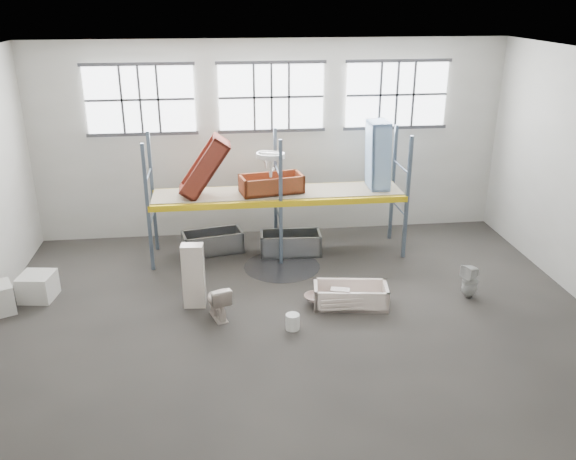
{
  "coord_description": "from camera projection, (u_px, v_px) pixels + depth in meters",
  "views": [
    {
      "loc": [
        -1.39,
        -10.02,
        6.02
      ],
      "look_at": [
        0.0,
        1.5,
        1.4
      ],
      "focal_mm": 37.3,
      "sensor_mm": 36.0,
      "label": 1
    }
  ],
  "objects": [
    {
      "name": "carton_far",
      "position": [
        38.0,
        286.0,
        12.54
      ],
      "size": [
        0.76,
        0.76,
        0.55
      ],
      "primitive_type": "cube",
      "rotation": [
        0.0,
        0.0,
        -0.15
      ],
      "color": "silver",
      "rests_on": "floor"
    },
    {
      "name": "bathtub_beige",
      "position": [
        350.0,
        295.0,
        12.3
      ],
      "size": [
        1.59,
        0.92,
        0.44
      ],
      "primitive_type": null,
      "rotation": [
        0.0,
        0.0,
        -0.14
      ],
      "color": "#F3DDD0",
      "rests_on": "floor"
    },
    {
      "name": "rust_tub_tilted",
      "position": [
        205.0,
        167.0,
        13.69
      ],
      "size": [
        1.23,
        0.73,
        1.5
      ],
      "primitive_type": null,
      "rotation": [
        0.0,
        -0.96,
        0.01
      ],
      "color": "maroon",
      "rests_on": "shelf_deck"
    },
    {
      "name": "window_mid",
      "position": [
        271.0,
        97.0,
        14.84
      ],
      "size": [
        2.6,
        0.04,
        1.6
      ],
      "primitive_type": "cube",
      "color": "white",
      "rests_on": "wall_back"
    },
    {
      "name": "floor",
      "position": [
        297.0,
        327.0,
        11.64
      ],
      "size": [
        12.0,
        10.0,
        0.1
      ],
      "primitive_type": "cube",
      "color": "#433F3A",
      "rests_on": "ground"
    },
    {
      "name": "blue_tub_upright",
      "position": [
        378.0,
        155.0,
        14.29
      ],
      "size": [
        0.53,
        0.78,
        1.65
      ],
      "primitive_type": null,
      "rotation": [
        0.0,
        1.54,
        -0.02
      ],
      "color": "#88ADDB",
      "rests_on": "shelf_deck"
    },
    {
      "name": "cistern_tall",
      "position": [
        194.0,
        276.0,
        12.11
      ],
      "size": [
        0.46,
        0.32,
        1.36
      ],
      "primitive_type": "cube",
      "rotation": [
        0.0,
        0.0,
        -0.08
      ],
      "color": "beige",
      "rests_on": "floor"
    },
    {
      "name": "rack_upright_ma",
      "position": [
        281.0,
        204.0,
        13.74
      ],
      "size": [
        0.08,
        0.08,
        3.0
      ],
      "primitive_type": "cube",
      "color": "slate",
      "rests_on": "floor"
    },
    {
      "name": "bucket",
      "position": [
        293.0,
        322.0,
        11.43
      ],
      "size": [
        0.34,
        0.34,
        0.31
      ],
      "primitive_type": "cylinder",
      "rotation": [
        0.0,
        0.0,
        0.31
      ],
      "color": "white",
      "rests_on": "floor"
    },
    {
      "name": "window_left",
      "position": [
        140.0,
        100.0,
        14.49
      ],
      "size": [
        2.6,
        0.04,
        1.6
      ],
      "primitive_type": "cube",
      "color": "white",
      "rests_on": "wall_back"
    },
    {
      "name": "rack_upright_lb",
      "position": [
        153.0,
        192.0,
        14.51
      ],
      "size": [
        0.08,
        0.08,
        3.0
      ],
      "primitive_type": "cube",
      "color": "slate",
      "rests_on": "floor"
    },
    {
      "name": "rack_beam_back",
      "position": [
        275.0,
        188.0,
        14.85
      ],
      "size": [
        6.0,
        0.1,
        0.14
      ],
      "primitive_type": "cube",
      "color": "yellow",
      "rests_on": "floor"
    },
    {
      "name": "rack_upright_ra",
      "position": [
        407.0,
        199.0,
        14.07
      ],
      "size": [
        0.08,
        0.08,
        3.0
      ],
      "primitive_type": "cube",
      "color": "slate",
      "rests_on": "floor"
    },
    {
      "name": "wall_back",
      "position": [
        271.0,
        140.0,
        15.35
      ],
      "size": [
        12.0,
        0.1,
        5.0
      ],
      "primitive_type": "cube",
      "color": "#B7B4A9",
      "rests_on": "ground"
    },
    {
      "name": "sink_in_tub",
      "position": [
        315.0,
        298.0,
        12.3
      ],
      "size": [
        0.55,
        0.55,
        0.16
      ],
      "primitive_type": "imported",
      "rotation": [
        0.0,
        0.0,
        0.2
      ],
      "color": "#C9ACA3",
      "rests_on": "bathtub_beige"
    },
    {
      "name": "wall_front",
      "position": [
        366.0,
        367.0,
        6.04
      ],
      "size": [
        12.0,
        0.1,
        5.0
      ],
      "primitive_type": "cube",
      "color": "#BAB8AE",
      "rests_on": "ground"
    },
    {
      "name": "ceiling",
      "position": [
        299.0,
        56.0,
        9.75
      ],
      "size": [
        12.0,
        10.0,
        0.1
      ],
      "primitive_type": "cube",
      "color": "silver",
      "rests_on": "ground"
    },
    {
      "name": "wet_patch",
      "position": [
        282.0,
        266.0,
        14.11
      ],
      "size": [
        1.8,
        1.8,
        0.0
      ],
      "primitive_type": "cylinder",
      "color": "black",
      "rests_on": "floor"
    },
    {
      "name": "toilet_beige",
      "position": [
        218.0,
        301.0,
        11.77
      ],
      "size": [
        0.6,
        0.8,
        0.72
      ],
      "primitive_type": "imported",
      "rotation": [
        0.0,
        0.0,
        3.46
      ],
      "color": "beige",
      "rests_on": "floor"
    },
    {
      "name": "rack_upright_la",
      "position": [
        148.0,
        209.0,
        13.41
      ],
      "size": [
        0.08,
        0.08,
        3.0
      ],
      "primitive_type": "cube",
      "color": "slate",
      "rests_on": "floor"
    },
    {
      "name": "cistern_spare",
      "position": [
        340.0,
        297.0,
        12.09
      ],
      "size": [
        0.42,
        0.28,
        0.36
      ],
      "primitive_type": "cube",
      "rotation": [
        0.0,
        0.0,
        -0.27
      ],
      "color": "beige",
      "rests_on": "bathtub_beige"
    },
    {
      "name": "sink_on_shelf",
      "position": [
        271.0,
        176.0,
        13.76
      ],
      "size": [
        0.79,
        0.71,
        0.58
      ],
      "primitive_type": "imported",
      "rotation": [
        0.0,
        0.0,
        -0.37
      ],
      "color": "silver",
      "rests_on": "rust_tub_flat"
    },
    {
      "name": "rust_tub_flat",
      "position": [
        271.0,
        184.0,
        14.1
      ],
      "size": [
        1.56,
        0.94,
        0.41
      ],
      "primitive_type": null,
      "rotation": [
        0.0,
        0.0,
        0.19
      ],
      "color": "#96331B",
      "rests_on": "shelf_deck"
    },
    {
      "name": "rack_upright_mb",
      "position": [
        275.0,
        188.0,
        14.85
      ],
      "size": [
        0.08,
        0.08,
        3.0
      ],
      "primitive_type": "cube",
      "color": "slate",
      "rests_on": "floor"
    },
    {
      "name": "window_right",
      "position": [
        397.0,
        95.0,
        15.2
      ],
      "size": [
        2.6,
        0.04,
        1.6
      ],
      "primitive_type": "cube",
      "color": "white",
      "rests_on": "wall_back"
    },
    {
      "name": "toilet_white",
      "position": [
        470.0,
        281.0,
        12.56
      ],
      "size": [
        0.44,
        0.44,
        0.74
      ],
      "primitive_type": "imported",
      "rotation": [
        0.0,
        0.0,
        -1.18
      ],
      "color": "silver",
      "rests_on": "floor"
    },
    {
      "name": "steel_tub_left",
      "position": [
        213.0,
        242.0,
        14.81
      ],
      "size": [
        1.56,
        0.95,
        0.53
      ],
      "primitive_type": null,
      "rotation": [
        0.0,
        0.0,
        0.2
      ],
      "color": "#9DA0A4",
      "rests_on": "floor"
    },
    {
      "name": "steel_tub_right",
      "position": [
        290.0,
        243.0,
        14.72
      ],
      "size": [
        1.51,
        0.76,
        0.54
      ],
      "primitive_type": null,
      "rotation": [
        0.0,
        0.0,
        -0.05
      ],
      "color": "#9A9FA3",
      "rests_on": "floor"
    },
    {
      "name": "rack_beam_front",
      "position": [
        281.0,
        204.0,
        13.74
      ],
      "size": [
        6.0,
        0.1,
        0.14
      ],
      "primitive_type": "cube",
      "color": "yellow",
      "rests_on": "floor"
    },
    {
      "name": "rack_upright_rb",
      "position": [
        393.0,
        184.0,
        15.18
      ],
      "size": [
        0.08,
        0.08,
        3.0
      ],
      "primitive_type": "cube",
      "color": "slate",
      "rests_on": "floor"
    },
    {
      "name": "shelf_deck",
      "position": [
        278.0,
        192.0,
        14.26
      ],
      "size": [
        5.9,
        1.1,
        0.03
      ],
      "primitive_type": "cube",
      "color": "gray",
      "rests_on": "floor"
    }
  ]
}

